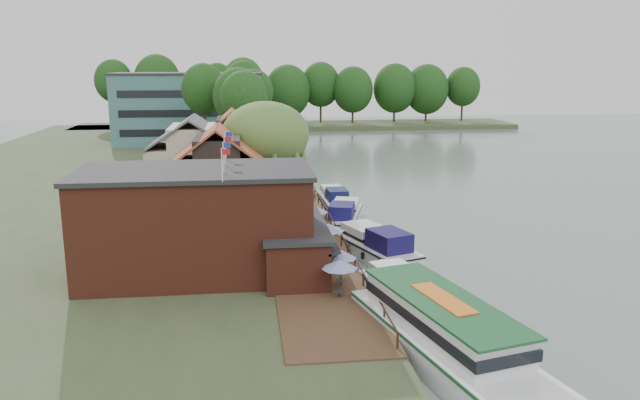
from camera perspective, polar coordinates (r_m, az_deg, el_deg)
name	(u,v)px	position (r m, az deg, el deg)	size (l,w,h in m)	color
ground	(421,273)	(46.64, 9.23, -6.60)	(260.00, 260.00, 0.00)	#586662
land_bank	(102,184)	(80.49, -19.34, 1.35)	(50.00, 140.00, 1.00)	#384728
quay_deck	(300,227)	(54.31, -1.84, -2.52)	(6.00, 50.00, 0.10)	#47301E
quay_rail	(330,220)	(54.98, 0.92, -1.84)	(0.20, 49.00, 1.00)	black
pub	(226,221)	(42.57, -8.57, -1.91)	(20.00, 11.00, 7.30)	maroon
hotel_block	(189,108)	(112.90, -11.88, 8.24)	(25.40, 12.40, 12.30)	#38666B
cottage_a	(219,174)	(57.14, -9.25, 2.39)	(8.60, 7.60, 8.50)	black
cottage_b	(193,158)	(67.18, -11.52, 3.82)	(9.60, 8.60, 8.50)	beige
cottage_c	(233,146)	(75.89, -8.00, 4.93)	(7.60, 7.60, 8.50)	black
willow	(266,154)	(61.92, -4.95, 4.19)	(8.60, 8.60, 10.43)	#476B2D
umbrella_0	(339,279)	(38.19, 1.79, -7.19)	(2.21, 2.21, 2.38)	#1B3F96
umbrella_1	(341,268)	(40.10, 1.97, -6.21)	(1.95, 1.95, 2.38)	navy
umbrella_2	(314,255)	(42.59, -0.56, -5.06)	(2.45, 2.45, 2.38)	#1C409C
umbrella_3	(328,239)	(46.35, 0.77, -3.59)	(2.40, 2.40, 2.38)	navy
umbrella_4	(304,228)	(49.45, -1.43, -2.56)	(2.21, 2.21, 2.38)	#1C439A
umbrella_5	(315,220)	(51.93, -0.44, -1.81)	(2.14, 2.14, 2.38)	#1D1B94
cruiser_0	(407,287)	(40.17, 7.93, -7.89)	(3.27, 10.11, 2.46)	white
cruiser_1	(375,241)	(49.51, 5.05, -3.76)	(3.45, 10.67, 2.62)	silver
cruiser_2	(344,212)	(59.33, 2.21, -1.09)	(3.17, 9.80, 2.37)	white
cruiser_3	(334,196)	(66.55, 1.30, 0.36)	(2.99, 9.25, 2.22)	white
tour_boat	(450,334)	(32.93, 11.79, -11.90)	(4.37, 15.56, 3.40)	silver
swan	(466,351)	(34.77, 13.18, -13.29)	(0.44, 0.44, 0.44)	white
bank_tree_0	(245,119)	(85.21, -6.90, 7.33)	(6.28, 6.28, 13.04)	#143811
bank_tree_1	(239,113)	(93.33, -7.45, 7.87)	(7.42, 7.42, 13.37)	#143811
bank_tree_2	(204,109)	(98.99, -10.53, 8.19)	(6.77, 6.77, 13.94)	#143811
bank_tree_3	(254,103)	(120.08, -6.04, 8.80)	(7.34, 7.34, 12.81)	#143811
bank_tree_4	(244,96)	(129.67, -6.96, 9.41)	(8.06, 8.06, 14.44)	#143811
bank_tree_5	(218,96)	(137.29, -9.31, 9.40)	(7.51, 7.51, 13.88)	#143811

